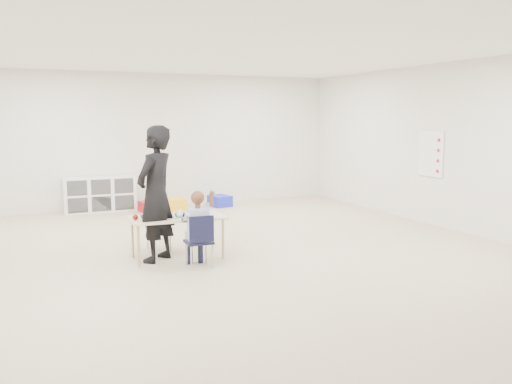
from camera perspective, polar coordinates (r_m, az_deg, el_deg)
name	(u,v)px	position (r m, az deg, el deg)	size (l,w,h in m)	color
room	(233,154)	(7.38, -2.43, 4.06)	(9.00, 9.02, 2.80)	#B7A78D
table	(178,237)	(7.39, -8.26, -4.72)	(1.27, 0.68, 0.57)	beige
chair_near	(199,241)	(6.91, -6.05, -5.12)	(0.33, 0.31, 0.68)	black
chair_far	(159,227)	(7.86, -10.22, -3.61)	(0.33, 0.31, 0.68)	black
child	(198,225)	(6.87, -6.08, -3.52)	(0.46, 0.46, 1.08)	#BCD8FF
lunch_tray_near	(184,215)	(7.38, -7.56, -2.38)	(0.22, 0.16, 0.03)	black
lunch_tray_far	(150,216)	(7.32, -11.12, -2.54)	(0.22, 0.16, 0.03)	black
milk_carton	(179,215)	(7.20, -8.07, -2.36)	(0.07, 0.07, 0.10)	white
bread_roll	(196,214)	(7.31, -6.30, -2.30)	(0.09, 0.09, 0.07)	#B18848
apple_near	(166,214)	(7.34, -9.49, -2.31)	(0.07, 0.07, 0.07)	maroon
apple_far	(135,217)	(7.18, -12.59, -2.61)	(0.07, 0.07, 0.07)	maroon
cubby_shelf	(100,194)	(11.34, -16.12, -0.23)	(1.40, 0.40, 0.70)	white
rules_poster	(431,154)	(10.03, 17.92, 3.85)	(0.02, 0.60, 0.80)	white
adult	(156,194)	(7.20, -10.52, -0.21)	(0.65, 0.43, 1.79)	black
bin_red	(150,207)	(11.05, -11.14, -1.55)	(0.34, 0.43, 0.21)	#B01119
bin_yellow	(175,204)	(11.25, -8.48, -1.26)	(0.37, 0.48, 0.23)	yellow
bin_blue	(220,201)	(11.58, -3.83, -0.94)	(0.37, 0.47, 0.23)	#1A28C5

